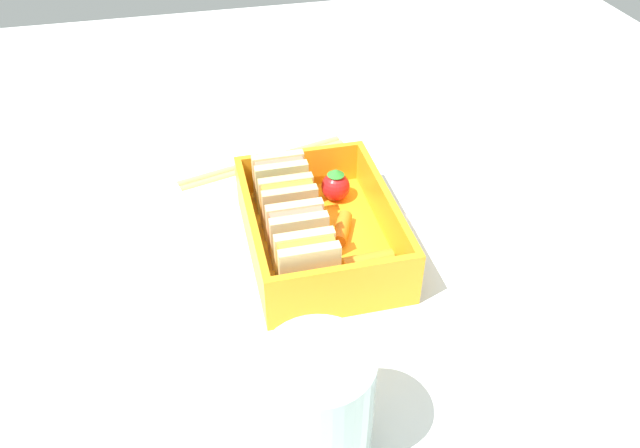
{
  "coord_description": "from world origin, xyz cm",
  "views": [
    {
      "loc": [
        -40.26,
        9.56,
        36.31
      ],
      "look_at": [
        0.0,
        0.0,
        2.7
      ],
      "focal_mm": 35.0,
      "sensor_mm": 36.0,
      "label": 1
    }
  ],
  "objects": [
    {
      "name": "folded_napkin",
      "position": [
        -1.47,
        -15.63,
        0.2
      ],
      "size": [
        12.34,
        13.23,
        0.4
      ],
      "primitive_type": "cube",
      "rotation": [
        0.0,
        0.0,
        0.15
      ],
      "color": "silver",
      "rests_on": "ground_plane"
    },
    {
      "name": "sandwich_center",
      "position": [
        1.89,
        2.36,
        3.59
      ],
      "size": [
        2.68,
        4.71,
        4.79
      ],
      "color": "#DEB77E",
      "rests_on": "bento_tray"
    },
    {
      "name": "bento_tray",
      "position": [
        0.0,
        0.0,
        0.6
      ],
      "size": [
        16.94,
        12.27,
        1.2
      ],
      "primitive_type": "cube",
      "color": "#FBA11D",
      "rests_on": "ground_plane"
    },
    {
      "name": "carrot_stick_far_left",
      "position": [
        -4.71,
        -2.9,
        1.93
      ],
      "size": [
        1.67,
        4.3,
        1.45
      ],
      "primitive_type": "cylinder",
      "rotation": [
        1.57,
        0.0,
        3.19
      ],
      "color": "orange",
      "rests_on": "bento_tray"
    },
    {
      "name": "bento_rim",
      "position": [
        0.0,
        0.0,
        3.15
      ],
      "size": [
        16.94,
        12.27,
        3.9
      ],
      "color": "#FBA11D",
      "rests_on": "bento_tray"
    },
    {
      "name": "strawberry_far_left",
      "position": [
        5.24,
        -2.73,
        2.66
      ],
      "size": [
        2.67,
        2.67,
        3.27
      ],
      "color": "red",
      "rests_on": "bento_tray"
    },
    {
      "name": "chopstick_pair",
      "position": [
        14.55,
        2.64,
        0.35
      ],
      "size": [
        6.38,
        18.23,
        0.7
      ],
      "color": "tan",
      "rests_on": "ground_plane"
    },
    {
      "name": "carrot_stick_left",
      "position": [
        -0.14,
        -1.97,
        1.84
      ],
      "size": [
        3.85,
        2.64,
        1.28
      ],
      "primitive_type": "cylinder",
      "rotation": [
        1.57,
        0.0,
        4.3
      ],
      "color": "orange",
      "rests_on": "bento_tray"
    },
    {
      "name": "sandwich_center_left",
      "position": [
        -1.89,
        2.36,
        3.59
      ],
      "size": [
        2.68,
        4.71,
        4.79
      ],
      "color": "beige",
      "rests_on": "bento_tray"
    },
    {
      "name": "ground_plane",
      "position": [
        0.0,
        0.0,
        -1.0
      ],
      "size": [
        120.0,
        120.0,
        2.0
      ],
      "primitive_type": "cube",
      "color": "silver"
    },
    {
      "name": "sandwich_left",
      "position": [
        -5.68,
        2.36,
        3.59
      ],
      "size": [
        2.68,
        4.71,
        4.79
      ],
      "color": "beige",
      "rests_on": "bento_tray"
    },
    {
      "name": "sandwich_center_right",
      "position": [
        5.68,
        2.36,
        3.59
      ],
      "size": [
        2.68,
        4.71,
        4.79
      ],
      "color": "beige",
      "rests_on": "bento_tray"
    },
    {
      "name": "drinking_glass",
      "position": [
        -18.97,
        4.6,
        4.53
      ],
      "size": [
        6.58,
        6.58,
        9.06
      ],
      "primitive_type": "cylinder",
      "color": "silver",
      "rests_on": "ground_plane"
    }
  ]
}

